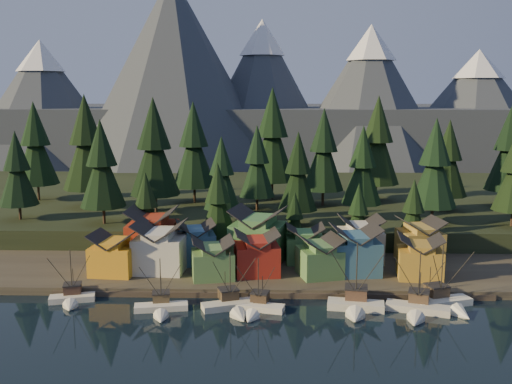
{
  "coord_description": "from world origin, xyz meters",
  "views": [
    {
      "loc": [
        -0.09,
        -83.5,
        36.35
      ],
      "look_at": [
        -3.29,
        30.0,
        16.89
      ],
      "focal_mm": 40.0,
      "sensor_mm": 36.0,
      "label": 1
    }
  ],
  "objects_px": {
    "boat_0": "(71,291)",
    "boat_2": "(233,299)",
    "boat_1": "(161,302)",
    "house_front_0": "(114,252)",
    "boat_4": "(356,297)",
    "boat_5": "(418,302)",
    "boat_3": "(256,302)",
    "house_back_0": "(152,233)",
    "house_front_1": "(160,245)",
    "house_back_1": "(196,241)",
    "boat_6": "(447,296)"
  },
  "relations": [
    {
      "from": "boat_0",
      "to": "boat_2",
      "type": "relative_size",
      "value": 0.93
    },
    {
      "from": "boat_1",
      "to": "house_front_0",
      "type": "relative_size",
      "value": 1.13
    },
    {
      "from": "boat_4",
      "to": "boat_5",
      "type": "height_order",
      "value": "boat_4"
    },
    {
      "from": "boat_3",
      "to": "house_back_0",
      "type": "bearing_deg",
      "value": 143.85
    },
    {
      "from": "boat_3",
      "to": "house_front_1",
      "type": "xyz_separation_m",
      "value": [
        -19.59,
        17.68,
        4.93
      ]
    },
    {
      "from": "boat_1",
      "to": "house_back_1",
      "type": "bearing_deg",
      "value": 73.27
    },
    {
      "from": "boat_1",
      "to": "house_back_1",
      "type": "distance_m",
      "value": 24.57
    },
    {
      "from": "boat_1",
      "to": "boat_3",
      "type": "relative_size",
      "value": 1.0
    },
    {
      "from": "boat_1",
      "to": "boat_2",
      "type": "distance_m",
      "value": 12.22
    },
    {
      "from": "house_front_1",
      "to": "boat_6",
      "type": "bearing_deg",
      "value": -11.96
    },
    {
      "from": "boat_3",
      "to": "boat_6",
      "type": "xyz_separation_m",
      "value": [
        32.83,
        2.88,
        0.4
      ]
    },
    {
      "from": "boat_1",
      "to": "boat_4",
      "type": "xyz_separation_m",
      "value": [
        32.97,
        1.25,
        0.8
      ]
    },
    {
      "from": "boat_0",
      "to": "house_back_1",
      "type": "height_order",
      "value": "house_back_1"
    },
    {
      "from": "house_front_0",
      "to": "house_front_1",
      "type": "xyz_separation_m",
      "value": [
        8.74,
        2.12,
        0.9
      ]
    },
    {
      "from": "boat_3",
      "to": "house_front_1",
      "type": "relative_size",
      "value": 0.99
    },
    {
      "from": "boat_0",
      "to": "boat_6",
      "type": "distance_m",
      "value": 65.55
    },
    {
      "from": "boat_0",
      "to": "boat_3",
      "type": "xyz_separation_m",
      "value": [
        32.72,
        -3.47,
        -0.26
      ]
    },
    {
      "from": "boat_0",
      "to": "boat_3",
      "type": "height_order",
      "value": "boat_0"
    },
    {
      "from": "house_front_1",
      "to": "house_back_1",
      "type": "bearing_deg",
      "value": 47.38
    },
    {
      "from": "boat_5",
      "to": "house_front_1",
      "type": "xyz_separation_m",
      "value": [
        -46.66,
        17.76,
        4.64
      ]
    },
    {
      "from": "house_front_0",
      "to": "boat_4",
      "type": "bearing_deg",
      "value": -12.29
    },
    {
      "from": "boat_1",
      "to": "house_front_1",
      "type": "xyz_separation_m",
      "value": [
        -3.52,
        18.07,
        4.95
      ]
    },
    {
      "from": "boat_5",
      "to": "boat_1",
      "type": "bearing_deg",
      "value": -161.56
    },
    {
      "from": "boat_1",
      "to": "boat_6",
      "type": "height_order",
      "value": "boat_6"
    },
    {
      "from": "house_front_0",
      "to": "boat_0",
      "type": "bearing_deg",
      "value": -104.22
    },
    {
      "from": "boat_1",
      "to": "house_front_1",
      "type": "bearing_deg",
      "value": 90.82
    },
    {
      "from": "boat_0",
      "to": "boat_4",
      "type": "xyz_separation_m",
      "value": [
        49.62,
        -2.61,
        0.52
      ]
    },
    {
      "from": "boat_1",
      "to": "boat_3",
      "type": "bearing_deg",
      "value": -8.82
    },
    {
      "from": "boat_4",
      "to": "boat_5",
      "type": "bearing_deg",
      "value": 3.66
    },
    {
      "from": "boat_1",
      "to": "boat_6",
      "type": "xyz_separation_m",
      "value": [
        48.9,
        3.27,
        0.42
      ]
    },
    {
      "from": "boat_1",
      "to": "boat_3",
      "type": "height_order",
      "value": "boat_3"
    },
    {
      "from": "boat_1",
      "to": "boat_6",
      "type": "distance_m",
      "value": 49.02
    },
    {
      "from": "boat_2",
      "to": "boat_4",
      "type": "height_order",
      "value": "boat_4"
    },
    {
      "from": "boat_6",
      "to": "house_front_1",
      "type": "distance_m",
      "value": 54.66
    },
    {
      "from": "boat_2",
      "to": "house_front_1",
      "type": "bearing_deg",
      "value": 112.51
    },
    {
      "from": "boat_5",
      "to": "house_back_1",
      "type": "height_order",
      "value": "boat_5"
    },
    {
      "from": "boat_3",
      "to": "boat_4",
      "type": "relative_size",
      "value": 0.79
    },
    {
      "from": "house_back_0",
      "to": "boat_2",
      "type": "bearing_deg",
      "value": -52.73
    },
    {
      "from": "boat_6",
      "to": "boat_1",
      "type": "bearing_deg",
      "value": 165.33
    },
    {
      "from": "boat_4",
      "to": "boat_5",
      "type": "relative_size",
      "value": 1.11
    },
    {
      "from": "house_back_0",
      "to": "house_back_1",
      "type": "xyz_separation_m",
      "value": [
        9.57,
        -2.55,
        -1.18
      ]
    },
    {
      "from": "boat_3",
      "to": "house_front_0",
      "type": "distance_m",
      "value": 32.58
    },
    {
      "from": "boat_2",
      "to": "house_back_1",
      "type": "bearing_deg",
      "value": 92.12
    },
    {
      "from": "boat_3",
      "to": "boat_5",
      "type": "xyz_separation_m",
      "value": [
        27.06,
        -0.07,
        0.29
      ]
    },
    {
      "from": "boat_1",
      "to": "boat_6",
      "type": "bearing_deg",
      "value": -6.38
    },
    {
      "from": "boat_1",
      "to": "boat_2",
      "type": "height_order",
      "value": "boat_2"
    },
    {
      "from": "house_front_1",
      "to": "boat_3",
      "type": "bearing_deg",
      "value": -38.26
    },
    {
      "from": "boat_0",
      "to": "boat_1",
      "type": "bearing_deg",
      "value": -27.0
    },
    {
      "from": "boat_6",
      "to": "house_back_1",
      "type": "distance_m",
      "value": 50.76
    },
    {
      "from": "boat_5",
      "to": "boat_2",
      "type": "bearing_deg",
      "value": -163.33
    }
  ]
}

